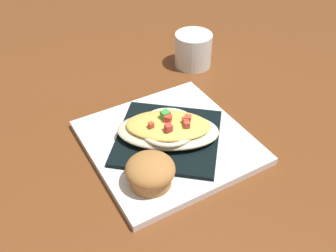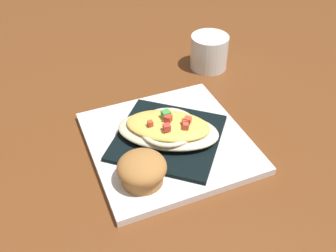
{
  "view_description": "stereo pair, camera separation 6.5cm",
  "coord_description": "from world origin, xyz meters",
  "px_view_note": "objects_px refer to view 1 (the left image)",
  "views": [
    {
      "loc": [
        -0.45,
        0.23,
        0.46
      ],
      "look_at": [
        0.0,
        0.0,
        0.04
      ],
      "focal_mm": 40.86,
      "sensor_mm": 36.0,
      "label": 1
    },
    {
      "loc": [
        -0.47,
        0.17,
        0.46
      ],
      "look_at": [
        0.0,
        0.0,
        0.04
      ],
      "focal_mm": 40.86,
      "sensor_mm": 36.0,
      "label": 2
    }
  ],
  "objects_px": {
    "coffee_mug": "(193,51)",
    "gratin_dish": "(168,128)",
    "square_plate": "(168,142)",
    "muffin": "(150,172)"
  },
  "relations": [
    {
      "from": "muffin",
      "to": "coffee_mug",
      "type": "bearing_deg",
      "value": -39.24
    },
    {
      "from": "gratin_dish",
      "to": "coffee_mug",
      "type": "bearing_deg",
      "value": -38.33
    },
    {
      "from": "muffin",
      "to": "coffee_mug",
      "type": "height_order",
      "value": "coffee_mug"
    },
    {
      "from": "square_plate",
      "to": "muffin",
      "type": "xyz_separation_m",
      "value": [
        -0.08,
        0.07,
        0.03
      ]
    },
    {
      "from": "muffin",
      "to": "coffee_mug",
      "type": "relative_size",
      "value": 0.69
    },
    {
      "from": "coffee_mug",
      "to": "gratin_dish",
      "type": "bearing_deg",
      "value": 141.67
    },
    {
      "from": "square_plate",
      "to": "muffin",
      "type": "height_order",
      "value": "muffin"
    },
    {
      "from": "square_plate",
      "to": "gratin_dish",
      "type": "distance_m",
      "value": 0.03
    },
    {
      "from": "square_plate",
      "to": "muffin",
      "type": "distance_m",
      "value": 0.11
    },
    {
      "from": "square_plate",
      "to": "gratin_dish",
      "type": "height_order",
      "value": "gratin_dish"
    }
  ]
}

